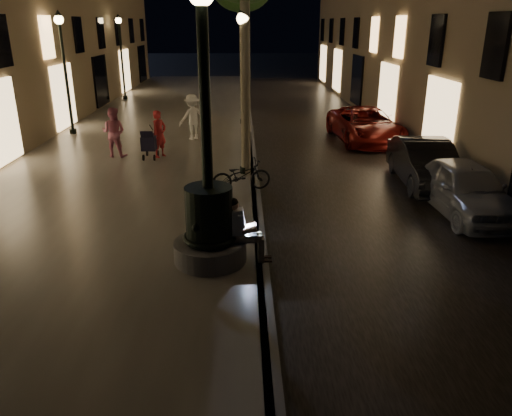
{
  "coord_description": "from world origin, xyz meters",
  "views": [
    {
      "loc": [
        -0.36,
        -6.77,
        4.55
      ],
      "look_at": [
        -0.09,
        3.0,
        0.91
      ],
      "focal_mm": 35.0,
      "sensor_mm": 36.0,
      "label": 1
    }
  ],
  "objects_px": {
    "pedestrian_white": "(193,117)",
    "lamp_curb_a": "(244,71)",
    "fountain_lamppost": "(209,212)",
    "car_front": "(465,188)",
    "car_second": "(425,163)",
    "pedestrian_pink": "(114,132)",
    "pedestrian_red": "(159,134)",
    "lamp_left_b": "(64,58)",
    "car_third": "(366,125)",
    "seated_man_laptop": "(242,228)",
    "stroller": "(150,142)",
    "lamp_curb_d": "(242,41)",
    "lamp_left_c": "(121,46)",
    "lamp_curb_c": "(242,46)",
    "bicycle": "(241,175)",
    "lamp_curb_b": "(243,54)"
  },
  "relations": [
    {
      "from": "bicycle",
      "to": "stroller",
      "type": "bearing_deg",
      "value": 24.65
    },
    {
      "from": "pedestrian_white",
      "to": "bicycle",
      "type": "bearing_deg",
      "value": 77.03
    },
    {
      "from": "lamp_left_c",
      "to": "lamp_curb_c",
      "type": "bearing_deg",
      "value": 0.0
    },
    {
      "from": "lamp_left_b",
      "to": "lamp_curb_c",
      "type": "bearing_deg",
      "value": 54.63
    },
    {
      "from": "lamp_curb_c",
      "to": "car_third",
      "type": "relative_size",
      "value": 0.99
    },
    {
      "from": "stroller",
      "to": "car_third",
      "type": "height_order",
      "value": "car_third"
    },
    {
      "from": "seated_man_laptop",
      "to": "lamp_curb_c",
      "type": "height_order",
      "value": "lamp_curb_c"
    },
    {
      "from": "fountain_lamppost",
      "to": "lamp_curb_b",
      "type": "height_order",
      "value": "fountain_lamppost"
    },
    {
      "from": "fountain_lamppost",
      "to": "pedestrian_pink",
      "type": "distance_m",
      "value": 8.96
    },
    {
      "from": "fountain_lamppost",
      "to": "pedestrian_red",
      "type": "height_order",
      "value": "fountain_lamppost"
    },
    {
      "from": "lamp_curb_a",
      "to": "car_third",
      "type": "relative_size",
      "value": 0.99
    },
    {
      "from": "lamp_left_c",
      "to": "pedestrian_white",
      "type": "xyz_separation_m",
      "value": [
        5.1,
        -11.16,
        -2.16
      ]
    },
    {
      "from": "stroller",
      "to": "car_third",
      "type": "relative_size",
      "value": 0.23
    },
    {
      "from": "car_third",
      "to": "pedestrian_white",
      "type": "distance_m",
      "value": 6.91
    },
    {
      "from": "car_second",
      "to": "seated_man_laptop",
      "type": "bearing_deg",
      "value": -132.63
    },
    {
      "from": "lamp_curb_d",
      "to": "lamp_left_c",
      "type": "height_order",
      "value": "same"
    },
    {
      "from": "lamp_curb_d",
      "to": "stroller",
      "type": "height_order",
      "value": "lamp_curb_d"
    },
    {
      "from": "fountain_lamppost",
      "to": "stroller",
      "type": "relative_size",
      "value": 4.66
    },
    {
      "from": "car_front",
      "to": "car_second",
      "type": "height_order",
      "value": "car_second"
    },
    {
      "from": "lamp_curb_c",
      "to": "pedestrian_pink",
      "type": "xyz_separation_m",
      "value": [
        -4.43,
        -13.85,
        -2.19
      ]
    },
    {
      "from": "stroller",
      "to": "car_front",
      "type": "relative_size",
      "value": 0.29
    },
    {
      "from": "seated_man_laptop",
      "to": "car_third",
      "type": "height_order",
      "value": "seated_man_laptop"
    },
    {
      "from": "car_second",
      "to": "pedestrian_pink",
      "type": "xyz_separation_m",
      "value": [
        -9.75,
        2.89,
        0.38
      ]
    },
    {
      "from": "fountain_lamppost",
      "to": "pedestrian_white",
      "type": "relative_size",
      "value": 2.98
    },
    {
      "from": "stroller",
      "to": "pedestrian_red",
      "type": "distance_m",
      "value": 0.44
    },
    {
      "from": "car_second",
      "to": "fountain_lamppost",
      "type": "bearing_deg",
      "value": -135.69
    },
    {
      "from": "fountain_lamppost",
      "to": "stroller",
      "type": "height_order",
      "value": "fountain_lamppost"
    },
    {
      "from": "fountain_lamppost",
      "to": "stroller",
      "type": "bearing_deg",
      "value": 107.56
    },
    {
      "from": "lamp_curb_c",
      "to": "car_third",
      "type": "bearing_deg",
      "value": -65.99
    },
    {
      "from": "lamp_curb_a",
      "to": "lamp_left_b",
      "type": "relative_size",
      "value": 1.0
    },
    {
      "from": "car_third",
      "to": "pedestrian_pink",
      "type": "bearing_deg",
      "value": -166.87
    },
    {
      "from": "seated_man_laptop",
      "to": "pedestrian_red",
      "type": "relative_size",
      "value": 0.81
    },
    {
      "from": "seated_man_laptop",
      "to": "bicycle",
      "type": "relative_size",
      "value": 0.77
    },
    {
      "from": "lamp_left_c",
      "to": "car_third",
      "type": "distance_m",
      "value": 16.48
    },
    {
      "from": "lamp_curb_d",
      "to": "car_second",
      "type": "xyz_separation_m",
      "value": [
        5.32,
        -24.74,
        -2.57
      ]
    },
    {
      "from": "lamp_curb_b",
      "to": "stroller",
      "type": "distance_m",
      "value": 7.37
    },
    {
      "from": "lamp_left_b",
      "to": "pedestrian_pink",
      "type": "xyz_separation_m",
      "value": [
        2.67,
        -3.85,
        -2.19
      ]
    },
    {
      "from": "pedestrian_white",
      "to": "lamp_curb_a",
      "type": "bearing_deg",
      "value": 83.35
    },
    {
      "from": "lamp_left_b",
      "to": "lamp_left_c",
      "type": "distance_m",
      "value": 10.0
    },
    {
      "from": "lamp_curb_c",
      "to": "bicycle",
      "type": "relative_size",
      "value": 2.9
    },
    {
      "from": "lamp_curb_d",
      "to": "pedestrian_pink",
      "type": "relative_size",
      "value": 2.85
    },
    {
      "from": "lamp_curb_a",
      "to": "lamp_left_b",
      "type": "xyz_separation_m",
      "value": [
        -7.1,
        6.0,
        0.0
      ]
    },
    {
      "from": "car_front",
      "to": "pedestrian_white",
      "type": "bearing_deg",
      "value": 131.43
    },
    {
      "from": "pedestrian_white",
      "to": "pedestrian_red",
      "type": "bearing_deg",
      "value": 43.41
    },
    {
      "from": "pedestrian_red",
      "to": "lamp_left_b",
      "type": "bearing_deg",
      "value": 83.35
    },
    {
      "from": "car_front",
      "to": "pedestrian_white",
      "type": "xyz_separation_m",
      "value": [
        -7.5,
        7.93,
        0.41
      ]
    },
    {
      "from": "seated_man_laptop",
      "to": "car_second",
      "type": "xyz_separation_m",
      "value": [
        5.41,
        5.26,
        -0.22
      ]
    },
    {
      "from": "stroller",
      "to": "lamp_curb_a",
      "type": "bearing_deg",
      "value": -28.4
    },
    {
      "from": "lamp_curb_d",
      "to": "lamp_left_c",
      "type": "relative_size",
      "value": 1.0
    },
    {
      "from": "car_front",
      "to": "car_second",
      "type": "bearing_deg",
      "value": 92.49
    }
  ]
}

